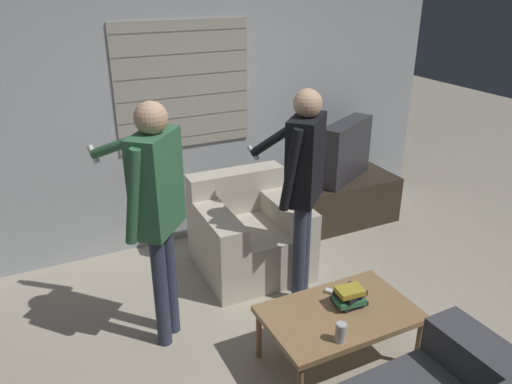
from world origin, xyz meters
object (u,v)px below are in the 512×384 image
(person_right_standing, at_px, (303,173))
(spare_remote, at_px, (335,293))
(person_left_standing, at_px, (156,198))
(book_stack, at_px, (350,296))
(tv, at_px, (345,151))
(soda_can, at_px, (341,332))
(coffee_table, at_px, (340,316))
(armchair_beige, at_px, (248,234))

(person_right_standing, xyz_separation_m, spare_remote, (-0.08, -0.60, -0.65))
(person_left_standing, bearing_deg, book_stack, -83.04)
(tv, xyz_separation_m, person_left_standing, (-2.20, -0.99, 0.31))
(soda_can, bearing_deg, person_left_standing, 128.67)
(soda_can, relative_size, spare_remote, 0.96)
(coffee_table, bearing_deg, soda_can, -124.89)
(tv, relative_size, person_right_standing, 0.45)
(book_stack, bearing_deg, coffee_table, -158.92)
(soda_can, bearing_deg, spare_remote, 59.64)
(tv, distance_m, person_left_standing, 2.43)
(person_right_standing, height_order, spare_remote, person_right_standing)
(soda_can, height_order, spare_remote, soda_can)
(coffee_table, xyz_separation_m, person_left_standing, (-0.95, 0.75, 0.73))
(armchair_beige, height_order, person_right_standing, person_right_standing)
(armchair_beige, xyz_separation_m, soda_can, (-0.14, -1.58, 0.14))
(person_right_standing, distance_m, spare_remote, 0.89)
(tv, relative_size, book_stack, 3.40)
(coffee_table, bearing_deg, spare_remote, 66.50)
(soda_can, xyz_separation_m, spare_remote, (0.24, 0.41, -0.05))
(spare_remote, bearing_deg, soda_can, -152.84)
(coffee_table, bearing_deg, book_stack, 21.08)
(coffee_table, xyz_separation_m, book_stack, (0.10, 0.04, 0.10))
(coffee_table, height_order, tv, tv)
(person_right_standing, relative_size, spare_remote, 12.89)
(person_left_standing, distance_m, person_right_standing, 1.11)
(person_left_standing, height_order, book_stack, person_left_standing)
(coffee_table, distance_m, spare_remote, 0.19)
(armchair_beige, xyz_separation_m, person_left_standing, (-0.93, -0.59, 0.77))
(person_left_standing, bearing_deg, spare_remote, -78.19)
(person_left_standing, xyz_separation_m, person_right_standing, (1.11, 0.02, -0.03))
(armchair_beige, bearing_deg, soda_can, 86.20)
(coffee_table, relative_size, spare_remote, 7.50)
(tv, height_order, spare_remote, tv)
(person_right_standing, bearing_deg, tv, -2.72)
(armchair_beige, height_order, spare_remote, armchair_beige)
(person_right_standing, height_order, book_stack, person_right_standing)
(armchair_beige, distance_m, soda_can, 1.59)
(coffee_table, height_order, soda_can, soda_can)
(person_right_standing, bearing_deg, spare_remote, -142.41)
(tv, distance_m, spare_remote, 1.99)
(person_right_standing, xyz_separation_m, book_stack, (-0.06, -0.74, -0.60))
(armchair_beige, distance_m, person_right_standing, 0.95)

